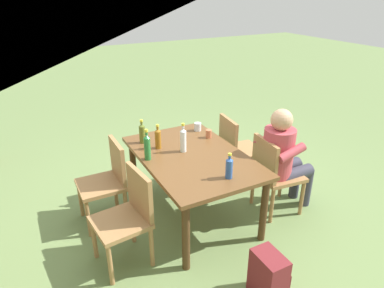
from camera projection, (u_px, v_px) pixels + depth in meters
name	position (u px, v px, depth m)	size (l,w,h in m)	color
ground_plane	(192.00, 214.00, 3.75)	(24.00, 24.00, 0.00)	#6B844C
dining_table	(192.00, 162.00, 3.48)	(1.51, 0.99, 0.72)	brown
chair_near_left	(273.00, 171.00, 3.61)	(0.48, 0.48, 0.87)	#A37547
chair_near_right	(236.00, 147.00, 4.16)	(0.49, 0.49, 0.87)	#A37547
chair_far_left	(128.00, 214.00, 2.95)	(0.49, 0.49, 0.87)	#A37547
chair_far_right	(108.00, 178.00, 3.49)	(0.44, 0.44, 0.87)	#A37547
person_in_white_shirt	(283.00, 156.00, 3.58)	(0.47, 0.62, 1.18)	#B7424C
bottle_blue	(229.00, 167.00, 2.99)	(0.06, 0.06, 0.24)	#2D56A3
bottle_olive	(142.00, 133.00, 3.67)	(0.06, 0.06, 0.26)	#566623
bottle_green	(147.00, 147.00, 3.30)	(0.06, 0.06, 0.32)	#287A38
bottle_amber	(158.00, 138.00, 3.54)	(0.06, 0.06, 0.26)	#996019
bottle_clear	(183.00, 139.00, 3.47)	(0.06, 0.06, 0.31)	white
cup_terracotta	(209.00, 134.00, 3.82)	(0.07, 0.07, 0.09)	#BC6B47
cup_glass	(198.00, 127.00, 4.01)	(0.08, 0.08, 0.10)	silver
backpack_by_near_side	(269.00, 277.00, 2.68)	(0.28, 0.25, 0.42)	maroon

